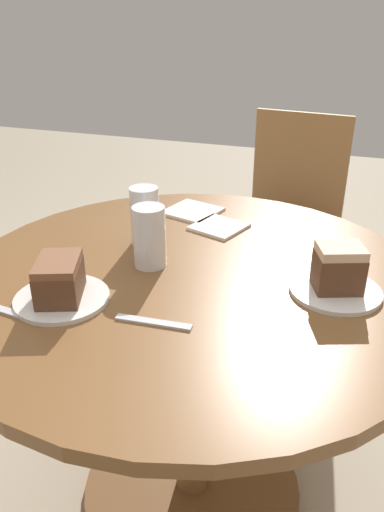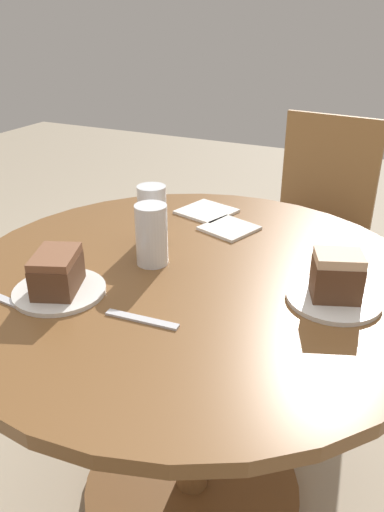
# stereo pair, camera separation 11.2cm
# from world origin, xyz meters

# --- Properties ---
(ground_plane) EXTENTS (8.00, 8.00, 0.00)m
(ground_plane) POSITION_xyz_m (0.00, 0.00, 0.00)
(ground_plane) COLOR tan
(table) EXTENTS (1.08, 1.08, 0.72)m
(table) POSITION_xyz_m (0.00, 0.00, 0.54)
(table) COLOR brown
(table) RESTS_ON ground_plane
(chair) EXTENTS (0.46, 0.48, 0.89)m
(chair) POSITION_xyz_m (0.07, 0.97, 0.46)
(chair) COLOR olive
(chair) RESTS_ON ground_plane
(plate_near) EXTENTS (0.19, 0.19, 0.01)m
(plate_near) POSITION_xyz_m (-0.21, -0.21, 0.72)
(plate_near) COLOR silver
(plate_near) RESTS_ON table
(plate_far) EXTENTS (0.19, 0.19, 0.01)m
(plate_far) POSITION_xyz_m (0.32, 0.01, 0.72)
(plate_far) COLOR silver
(plate_far) RESTS_ON table
(cake_slice_near) EXTENTS (0.12, 0.14, 0.08)m
(cake_slice_near) POSITION_xyz_m (-0.21, -0.21, 0.77)
(cake_slice_near) COLOR brown
(cake_slice_near) RESTS_ON plate_near
(cake_slice_far) EXTENTS (0.12, 0.10, 0.10)m
(cake_slice_far) POSITION_xyz_m (0.32, 0.01, 0.78)
(cake_slice_far) COLOR brown
(cake_slice_far) RESTS_ON plate_far
(glass_lemonade) EXTENTS (0.07, 0.07, 0.15)m
(glass_lemonade) POSITION_xyz_m (-0.16, 0.11, 0.79)
(glass_lemonade) COLOR beige
(glass_lemonade) RESTS_ON table
(glass_water) EXTENTS (0.07, 0.07, 0.14)m
(glass_water) POSITION_xyz_m (-0.10, 0.00, 0.78)
(glass_water) COLOR silver
(glass_water) RESTS_ON table
(napkin_stack) EXTENTS (0.17, 0.17, 0.01)m
(napkin_stack) POSITION_xyz_m (-0.12, 0.35, 0.72)
(napkin_stack) COLOR silver
(napkin_stack) RESTS_ON table
(fork) EXTENTS (0.16, 0.03, 0.00)m
(fork) POSITION_xyz_m (-0.31, -0.28, 0.72)
(fork) COLOR silver
(fork) RESTS_ON table
(spoon) EXTENTS (0.15, 0.03, 0.00)m
(spoon) POSITION_xyz_m (0.00, -0.22, 0.72)
(spoon) COLOR silver
(spoon) RESTS_ON table
(napkin_side) EXTENTS (0.16, 0.16, 0.01)m
(napkin_side) POSITION_xyz_m (-0.01, 0.26, 0.72)
(napkin_side) COLOR silver
(napkin_side) RESTS_ON table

